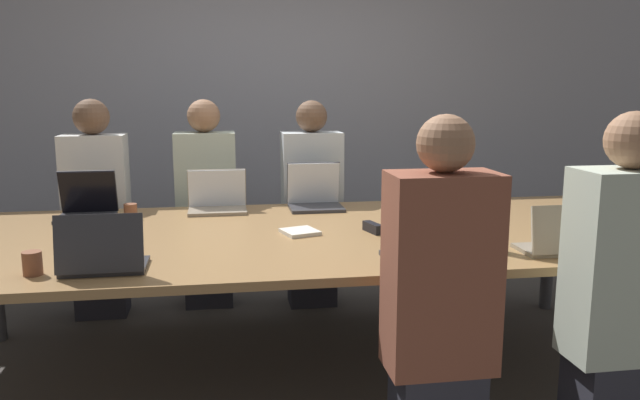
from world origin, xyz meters
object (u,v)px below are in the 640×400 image
object	(u,v)px
laptop_far_left	(87,204)
stapler	(373,228)
cup_near_left	(32,263)
person_far_left	(97,212)
laptop_far_midleft	(217,199)
bottle_near_right	(493,226)
laptop_near_right	(563,239)
person_near_right	(620,299)
cup_far_left	(131,211)
laptop_far_center	(315,195)
person_near_midright	(440,309)
laptop_near_midright	(423,246)
person_far_center	(312,207)
laptop_near_left	(103,255)
person_far_midleft	(207,207)

from	to	relation	value
laptop_far_left	stapler	size ratio (longest dim) A/B	2.05
cup_near_left	person_far_left	bearing A→B (deg)	91.37
cup_near_left	laptop_far_midleft	distance (m)	1.42
person_far_left	bottle_near_right	distance (m)	2.53
laptop_near_right	cup_near_left	size ratio (longest dim) A/B	3.62
laptop_far_left	person_near_right	world-z (taller)	person_near_right
cup_near_left	laptop_far_midleft	xyz separation A→B (m)	(0.74, 1.21, 0.02)
cup_near_left	laptop_far_midleft	bearing A→B (deg)	58.81
person_far_left	cup_near_left	size ratio (longest dim) A/B	14.50
cup_far_left	bottle_near_right	xyz separation A→B (m)	(1.76, -0.99, 0.07)
laptop_far_left	laptop_far_center	xyz separation A→B (m)	(1.35, 0.09, 0.00)
person_near_midright	laptop_near_midright	bearing A→B (deg)	-98.59
person_near_midright	laptop_far_center	distance (m)	1.71
laptop_far_midleft	person_far_center	xyz separation A→B (m)	(0.63, 0.34, -0.14)
cup_far_left	laptop_near_left	size ratio (longest dim) A/B	0.26
person_far_center	laptop_far_left	bearing A→B (deg)	-163.05
laptop_near_right	laptop_far_midleft	size ratio (longest dim) A/B	1.00
cup_far_left	person_far_center	xyz separation A→B (m)	(1.13, 0.50, -0.11)
person_near_right	laptop_near_left	size ratio (longest dim) A/B	4.10
bottle_near_right	person_far_center	world-z (taller)	person_far_center
cup_near_left	stapler	size ratio (longest dim) A/B	0.63
bottle_near_right	laptop_near_midright	size ratio (longest dim) A/B	0.89
cup_far_left	person_far_center	world-z (taller)	person_far_center
person_far_midleft	person_far_center	world-z (taller)	person_far_midleft
person_near_right	laptop_far_midleft	xyz separation A→B (m)	(-1.55, 1.70, 0.13)
laptop_near_right	laptop_far_center	xyz separation A→B (m)	(-0.95, 1.26, 0.01)
cup_far_left	laptop_far_midleft	xyz separation A→B (m)	(0.49, 0.16, 0.03)
laptop_near_left	stapler	bearing A→B (deg)	-157.58
laptop_far_midleft	laptop_far_center	bearing A→B (deg)	0.86
cup_near_left	stapler	distance (m)	1.62
laptop_near_right	stapler	world-z (taller)	laptop_near_right
person_far_left	laptop_near_midright	world-z (taller)	person_far_left
person_far_left	person_far_center	xyz separation A→B (m)	(1.41, -0.00, -0.01)
laptop_near_right	laptop_near_left	bearing A→B (deg)	-0.80
person_far_left	laptop_near_right	world-z (taller)	person_far_left
stapler	laptop_near_left	bearing A→B (deg)	-172.73
cup_far_left	bottle_near_right	world-z (taller)	bottle_near_right
person_far_left	bottle_near_right	size ratio (longest dim) A/B	5.20
laptop_far_midleft	person_far_center	size ratio (longest dim) A/B	0.25
person_near_right	person_far_midleft	distance (m)	2.68
person_far_left	cup_near_left	xyz separation A→B (m)	(0.04, -1.55, 0.10)
person_near_midright	stapler	bearing A→B (deg)	-89.06
cup_far_left	bottle_near_right	size ratio (longest dim) A/B	0.32
laptop_near_midright	person_far_center	size ratio (longest dim) A/B	0.22
cup_near_left	bottle_near_right	bearing A→B (deg)	1.91
person_far_midleft	laptop_near_midright	xyz separation A→B (m)	(0.95, -1.73, 0.13)
laptop_far_left	cup_far_left	distance (m)	0.27
laptop_near_left	laptop_far_center	xyz separation A→B (m)	(1.06, 1.23, 0.01)
laptop_far_left	person_far_midleft	size ratio (longest dim) A/B	0.23
laptop_far_left	laptop_near_right	size ratio (longest dim) A/B	0.90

